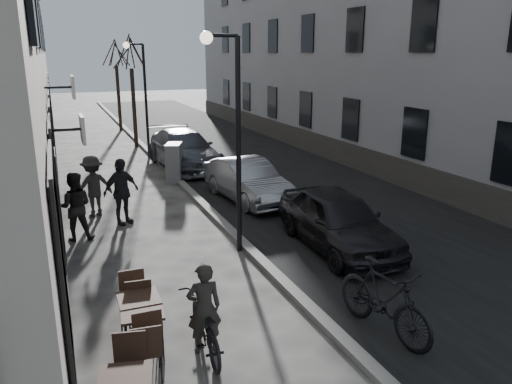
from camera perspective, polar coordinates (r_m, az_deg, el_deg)
road at (r=22.50m, az=-1.48°, el=3.73°), size 7.30×60.00×0.00m
kerb at (r=21.52m, az=-10.63°, el=3.07°), size 0.25×60.00×0.12m
streetlamp_near at (r=11.35m, az=-2.87°, el=8.10°), size 0.90×0.28×5.09m
streetlamp_far at (r=22.97m, az=-12.98°, el=11.55°), size 0.90×0.28×5.09m
tree_near at (r=25.90m, az=-14.16°, el=15.23°), size 2.40×2.40×5.70m
tree_far at (r=31.85m, az=-15.78°, el=15.11°), size 2.40×2.40×5.70m
bistro_set_b at (r=8.27m, az=-12.78°, el=-14.97°), size 0.71×1.63×0.94m
bistro_set_c at (r=8.65m, az=-13.15°, el=-13.50°), size 0.66×1.62×0.96m
utility_cabinet at (r=18.75m, az=-9.33°, el=3.34°), size 0.83×1.08×1.43m
bicycle at (r=8.25m, az=-5.90°, el=-14.87°), size 0.70×1.81×0.93m
cyclist_rider at (r=8.10m, az=-5.96°, el=-13.06°), size 0.57×0.39×1.53m
pedestrian_near at (r=13.44m, az=-19.99°, el=-1.56°), size 0.96×0.81×1.78m
pedestrian_mid at (r=15.25m, az=-18.12°, el=0.64°), size 1.32×1.02×1.80m
pedestrian_far at (r=14.30m, az=-15.15°, el=0.05°), size 1.18×0.90×1.87m
car_near at (r=12.31m, az=9.35°, el=-3.17°), size 1.88×4.29×1.44m
car_mid at (r=16.09m, az=-0.98°, el=1.34°), size 1.82×4.19×1.34m
car_far at (r=20.97m, az=-8.24°, el=4.82°), size 2.37×5.37×1.53m
moped at (r=8.86m, az=14.41°, el=-11.79°), size 0.93×2.19×1.28m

